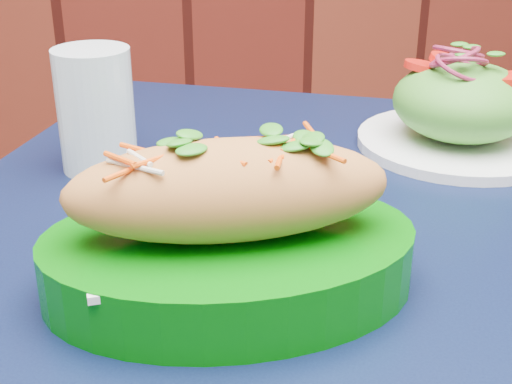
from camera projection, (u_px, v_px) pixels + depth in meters
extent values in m
cube|color=black|center=(343.00, 235.00, 0.68)|extent=(1.05, 1.05, 0.03)
cylinder|color=black|center=(161.00, 320.00, 1.19)|extent=(0.04, 0.04, 0.72)
cube|color=white|center=(229.00, 238.00, 0.54)|extent=(0.23, 0.14, 0.01)
ellipsoid|color=#D58243|center=(228.00, 190.00, 0.53)|extent=(0.25, 0.10, 0.08)
cylinder|color=white|center=(458.00, 142.00, 0.84)|extent=(0.24, 0.24, 0.01)
ellipsoid|color=#4C992D|center=(463.00, 101.00, 0.82)|extent=(0.16, 0.16, 0.09)
cylinder|color=red|center=(425.00, 63.00, 0.83)|extent=(0.05, 0.05, 0.01)
cylinder|color=red|center=(449.00, 58.00, 0.85)|extent=(0.05, 0.05, 0.01)
torus|color=maroon|center=(468.00, 59.00, 0.80)|extent=(0.06, 0.06, 0.01)
torus|color=maroon|center=(469.00, 56.00, 0.80)|extent=(0.06, 0.06, 0.01)
torus|color=maroon|center=(469.00, 52.00, 0.80)|extent=(0.06, 0.06, 0.01)
torus|color=maroon|center=(469.00, 49.00, 0.80)|extent=(0.06, 0.06, 0.01)
cylinder|color=silver|center=(96.00, 110.00, 0.76)|extent=(0.08, 0.08, 0.13)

